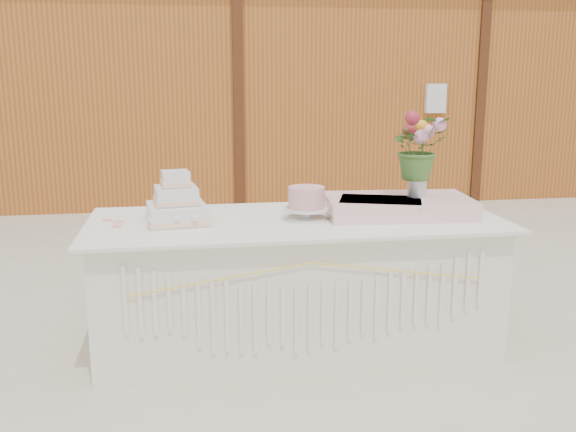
# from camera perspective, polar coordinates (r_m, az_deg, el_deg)

# --- Properties ---
(ground) EXTENTS (80.00, 80.00, 0.00)m
(ground) POSITION_cam_1_polar(r_m,az_deg,el_deg) (3.98, 0.69, -11.11)
(ground) COLOR beige
(ground) RESTS_ON ground
(barn) EXTENTS (12.60, 4.60, 3.30)m
(barn) POSITION_cam_1_polar(r_m,az_deg,el_deg) (9.61, -5.52, 12.98)
(barn) COLOR #A35C22
(barn) RESTS_ON ground
(cake_table) EXTENTS (2.40, 1.00, 0.77)m
(cake_table) POSITION_cam_1_polar(r_m,az_deg,el_deg) (3.84, 0.72, -5.84)
(cake_table) COLOR white
(cake_table) RESTS_ON ground
(wedding_cake) EXTENTS (0.37, 0.37, 0.30)m
(wedding_cake) POSITION_cam_1_polar(r_m,az_deg,el_deg) (3.67, -9.88, 0.94)
(wedding_cake) COLOR white
(wedding_cake) RESTS_ON cake_table
(pink_cake_stand) EXTENTS (0.27, 0.27, 0.19)m
(pink_cake_stand) POSITION_cam_1_polar(r_m,az_deg,el_deg) (3.70, 1.66, 1.32)
(pink_cake_stand) COLOR silver
(pink_cake_stand) RESTS_ON cake_table
(satin_runner) EXTENTS (0.89, 0.56, 0.11)m
(satin_runner) POSITION_cam_1_polar(r_m,az_deg,el_deg) (3.89, 9.78, 0.88)
(satin_runner) COLOR beige
(satin_runner) RESTS_ON cake_table
(flower_vase) EXTENTS (0.11, 0.11, 0.15)m
(flower_vase) POSITION_cam_1_polar(r_m,az_deg,el_deg) (3.90, 11.40, 2.81)
(flower_vase) COLOR silver
(flower_vase) RESTS_ON satin_runner
(bouquet) EXTENTS (0.38, 0.34, 0.38)m
(bouquet) POSITION_cam_1_polar(r_m,az_deg,el_deg) (3.87, 11.57, 6.69)
(bouquet) COLOR #406829
(bouquet) RESTS_ON flower_vase
(loose_flowers) EXTENTS (0.19, 0.32, 0.02)m
(loose_flowers) POSITION_cam_1_polar(r_m,az_deg,el_deg) (3.79, -15.11, -0.38)
(loose_flowers) COLOR pink
(loose_flowers) RESTS_ON cake_table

